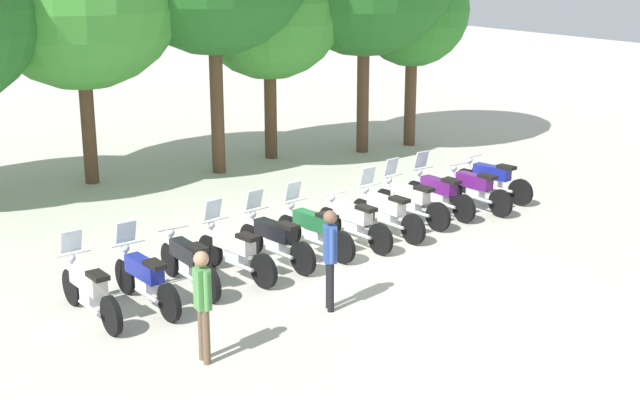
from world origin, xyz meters
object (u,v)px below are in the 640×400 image
at_px(motorcycle_1, 145,277).
at_px(tree_6, 413,10).
at_px(motorcycle_9, 439,192).
at_px(motorcycle_4, 275,238).
at_px(motorcycle_10, 475,188).
at_px(motorcycle_2, 188,261).
at_px(motorcycle_7, 386,211).
at_px(motorcycle_5, 313,228).
at_px(motorcycle_3, 234,250).
at_px(motorcycle_0, 89,289).
at_px(motorcycle_6, 353,221).
at_px(person_0, 203,298).
at_px(motorcycle_8, 410,200).
at_px(person_1, 330,252).
at_px(tree_4, 269,1).
at_px(motorcycle_11, 492,179).

xyz_separation_m(motorcycle_1, tree_6, (11.80, 7.72, 3.59)).
xyz_separation_m(motorcycle_1, motorcycle_9, (7.70, 1.48, 0.00)).
xyz_separation_m(motorcycle_4, motorcycle_10, (5.78, 0.72, -0.01)).
bearing_deg(motorcycle_1, motorcycle_2, -75.13).
bearing_deg(motorcycle_7, motorcycle_5, 89.14).
distance_m(motorcycle_3, motorcycle_9, 5.88).
bearing_deg(motorcycle_7, motorcycle_0, 92.00).
height_order(motorcycle_0, motorcycle_1, same).
distance_m(motorcycle_2, tree_6, 13.58).
xyz_separation_m(motorcycle_6, motorcycle_10, (3.85, 0.59, 0.00)).
height_order(motorcycle_4, person_0, person_0).
distance_m(motorcycle_8, person_1, 5.26).
bearing_deg(motorcycle_7, tree_4, -17.02).
xyz_separation_m(motorcycle_10, tree_4, (-1.36, 7.19, 3.98)).
relative_size(motorcycle_10, tree_4, 0.33).
bearing_deg(motorcycle_5, person_0, 118.97).
bearing_deg(motorcycle_3, person_0, 133.56).
distance_m(motorcycle_1, motorcycle_7, 5.85).
bearing_deg(motorcycle_11, motorcycle_8, 86.80).
bearing_deg(motorcycle_9, motorcycle_2, 96.09).
relative_size(motorcycle_6, tree_6, 0.37).
bearing_deg(motorcycle_7, motorcycle_8, -73.40).
bearing_deg(motorcycle_3, tree_6, -65.40).
height_order(motorcycle_0, motorcycle_2, motorcycle_0).
height_order(motorcycle_7, motorcycle_8, same).
height_order(motorcycle_2, motorcycle_3, motorcycle_3).
height_order(motorcycle_11, tree_4, tree_4).
distance_m(tree_4, tree_6, 4.58).
relative_size(motorcycle_4, motorcycle_10, 0.99).
relative_size(motorcycle_5, motorcycle_7, 0.99).
bearing_deg(motorcycle_8, person_0, 110.24).
bearing_deg(motorcycle_2, motorcycle_4, -84.73).
relative_size(motorcycle_3, person_0, 1.26).
height_order(motorcycle_0, motorcycle_8, same).
relative_size(motorcycle_8, motorcycle_11, 1.01).
height_order(motorcycle_2, tree_6, tree_6).
distance_m(motorcycle_0, tree_6, 15.34).
relative_size(motorcycle_1, motorcycle_6, 1.00).
height_order(motorcycle_1, motorcycle_8, same).
bearing_deg(motorcycle_6, motorcycle_2, 88.67).
height_order(motorcycle_1, motorcycle_2, motorcycle_1).
bearing_deg(motorcycle_1, motorcycle_8, -84.98).
height_order(motorcycle_3, motorcycle_6, motorcycle_3).
relative_size(motorcycle_10, person_1, 1.26).
bearing_deg(person_1, motorcycle_5, -93.63).
xyz_separation_m(motorcycle_0, motorcycle_9, (8.66, 1.48, 0.00)).
bearing_deg(tree_6, motorcycle_3, -143.57).
distance_m(motorcycle_1, motorcycle_2, 1.03).
bearing_deg(motorcycle_6, motorcycle_9, -82.64).
bearing_deg(motorcycle_0, tree_4, -49.20).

